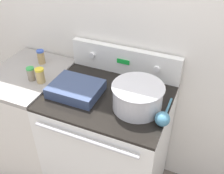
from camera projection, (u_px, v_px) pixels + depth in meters
kitchen_wall at (129, 29)px, 1.74m from camera, size 8.00×0.05×2.50m
stove_range at (109, 145)px, 1.94m from camera, size 0.79×0.65×0.94m
control_panel at (125, 61)px, 1.82m from camera, size 0.79×0.07×0.20m
side_counter at (37, 121)px, 2.14m from camera, size 0.50×0.62×0.95m
mixing_bowl at (138, 96)px, 1.51m from camera, size 0.31×0.31×0.16m
casserole_dish at (76, 88)px, 1.66m from camera, size 0.32×0.25×0.07m
ladle at (163, 118)px, 1.43m from camera, size 0.08×0.28×0.08m
spice_jar_yellow_cap at (40, 75)px, 1.73m from camera, size 0.06×0.06×0.10m
spice_jar_green_cap at (31, 74)px, 1.76m from camera, size 0.05×0.05×0.09m
spice_jar_blue_cap at (41, 57)px, 1.93m from camera, size 0.05×0.05×0.11m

